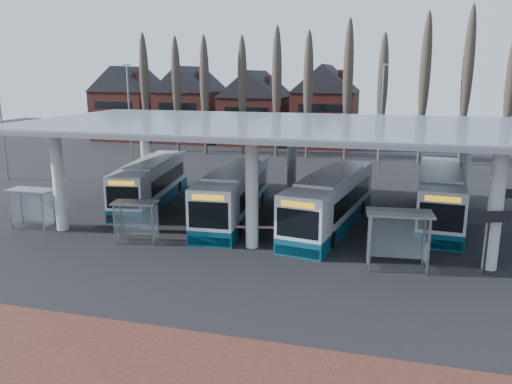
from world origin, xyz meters
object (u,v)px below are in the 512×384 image
(bus_0, at_px, (152,183))
(bus_3, at_px, (439,196))
(shelter_1, at_px, (137,212))
(shelter_2, at_px, (398,227))
(bus_2, at_px, (331,202))
(shelter_0, at_px, (32,199))
(bus_1, at_px, (234,194))

(bus_0, relative_size, bus_3, 0.94)
(bus_0, xyz_separation_m, shelter_1, (3.29, -8.36, 0.23))
(bus_3, height_order, shelter_2, bus_3)
(bus_2, bearing_deg, shelter_0, -155.10)
(bus_1, bearing_deg, bus_0, 157.87)
(bus_2, distance_m, bus_3, 7.30)
(shelter_2, bearing_deg, shelter_1, 173.04)
(bus_0, xyz_separation_m, bus_2, (13.45, -2.63, 0.10))
(shelter_0, relative_size, shelter_2, 0.83)
(bus_2, height_order, shelter_0, bus_2)
(bus_3, distance_m, shelter_0, 25.55)
(bus_3, bearing_deg, bus_1, -163.82)
(bus_0, bearing_deg, shelter_0, -127.32)
(bus_1, relative_size, bus_3, 0.99)
(bus_1, relative_size, bus_2, 0.98)
(bus_2, bearing_deg, bus_3, 34.97)
(bus_2, xyz_separation_m, shelter_2, (3.95, -6.00, 0.51))
(bus_3, relative_size, shelter_2, 3.77)
(shelter_2, bearing_deg, bus_2, 117.51)
(shelter_1, relative_size, shelter_2, 0.83)
(bus_1, height_order, shelter_1, bus_1)
(shelter_1, bearing_deg, shelter_0, 164.41)
(bus_3, bearing_deg, shelter_0, -157.56)
(shelter_0, height_order, shelter_1, shelter_0)
(shelter_0, bearing_deg, bus_3, 16.70)
(bus_2, bearing_deg, shelter_1, -141.49)
(bus_0, height_order, bus_3, bus_3)
(bus_0, relative_size, bus_1, 0.95)
(shelter_1, distance_m, shelter_2, 14.12)
(bus_0, bearing_deg, shelter_1, -77.08)
(shelter_0, bearing_deg, shelter_2, -4.64)
(bus_2, distance_m, shelter_0, 18.33)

